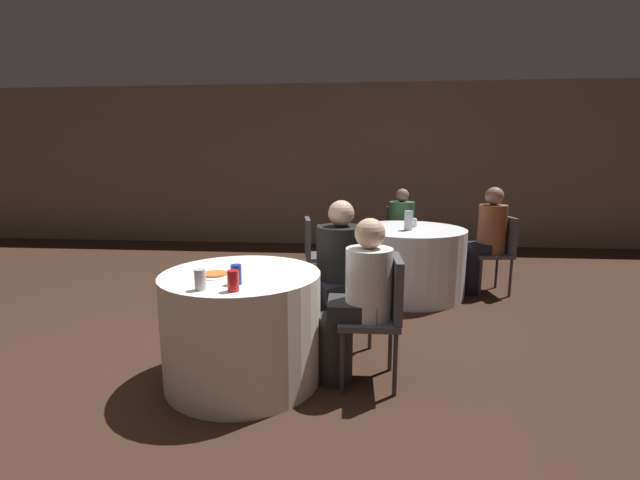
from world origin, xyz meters
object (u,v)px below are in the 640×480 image
(person_white_shirt, at_px, (357,302))
(person_floral_shirt, at_px, (485,241))
(chair_near_northeast, at_px, (349,281))
(chair_far_east, at_px, (498,247))
(pizza_plate_near, at_px, (215,275))
(person_black_shirt, at_px, (335,274))
(soda_can_red, at_px, (233,281))
(chair_far_west, at_px, (316,249))
(chair_far_north, at_px, (400,232))
(bottle_far, at_px, (408,221))
(chair_near_east, at_px, (382,307))
(person_green_jacket, at_px, (402,231))
(soda_can_blue, at_px, (236,274))
(chair_far_southwest, at_px, (338,261))
(soda_can_silver, at_px, (200,280))
(table_near, at_px, (243,326))
(table_far, at_px, (408,261))

(person_white_shirt, xyz_separation_m, person_floral_shirt, (1.43, 2.15, 0.03))
(chair_near_northeast, height_order, chair_far_east, same)
(chair_far_east, distance_m, pizza_plate_near, 3.40)
(person_black_shirt, bearing_deg, soda_can_red, 108.99)
(person_black_shirt, bearing_deg, chair_far_west, -29.04)
(chair_far_north, distance_m, bottle_far, 1.21)
(chair_far_north, bearing_deg, chair_near_northeast, 76.13)
(chair_near_east, distance_m, bottle_far, 1.96)
(person_green_jacket, xyz_separation_m, bottle_far, (-0.03, -1.00, 0.28))
(chair_near_northeast, bearing_deg, chair_far_north, -55.41)
(chair_near_northeast, height_order, soda_can_blue, chair_near_northeast)
(chair_far_west, height_order, chair_far_southwest, same)
(chair_far_east, bearing_deg, person_black_shirt, 125.32)
(pizza_plate_near, relative_size, bottle_far, 1.18)
(person_floral_shirt, bearing_deg, person_white_shirt, 138.37)
(person_black_shirt, bearing_deg, pizza_plate_near, 87.78)
(chair_far_north, xyz_separation_m, soda_can_blue, (-1.31, -3.34, 0.28))
(pizza_plate_near, bearing_deg, chair_far_west, 76.40)
(chair_near_east, height_order, chair_far_southwest, same)
(chair_far_north, xyz_separation_m, soda_can_silver, (-1.48, -3.47, 0.28))
(chair_far_southwest, bearing_deg, person_white_shirt, -35.17)
(person_white_shirt, height_order, person_black_shirt, person_black_shirt)
(table_near, relative_size, chair_far_southwest, 1.22)
(soda_can_blue, bearing_deg, pizza_plate_near, 137.83)
(table_near, xyz_separation_m, soda_can_red, (0.07, -0.40, 0.44))
(chair_far_west, relative_size, person_green_jacket, 0.78)
(table_far, bearing_deg, pizza_plate_near, -125.10)
(table_far, relative_size, soda_can_blue, 10.27)
(table_near, relative_size, soda_can_silver, 8.79)
(person_green_jacket, bearing_deg, chair_far_north, -90.00)
(person_green_jacket, height_order, soda_can_silver, person_green_jacket)
(table_far, distance_m, person_floral_shirt, 0.90)
(person_black_shirt, height_order, bottle_far, person_black_shirt)
(soda_can_silver, distance_m, bottle_far, 2.72)
(person_green_jacket, height_order, person_floral_shirt, person_floral_shirt)
(person_floral_shirt, relative_size, bottle_far, 5.72)
(bottle_far, bearing_deg, chair_near_east, -101.15)
(soda_can_silver, xyz_separation_m, bottle_far, (1.45, 2.30, 0.04))
(table_far, height_order, person_floral_shirt, person_floral_shirt)
(chair_far_west, distance_m, person_green_jacket, 1.47)
(chair_far_west, distance_m, chair_far_southwest, 0.60)
(person_white_shirt, distance_m, person_floral_shirt, 2.58)
(chair_far_east, height_order, chair_far_southwest, same)
(chair_far_east, xyz_separation_m, person_black_shirt, (-1.76, -1.67, 0.09))
(chair_near_east, height_order, chair_near_northeast, same)
(table_far, xyz_separation_m, person_floral_shirt, (0.86, 0.12, 0.23))
(person_green_jacket, bearing_deg, bottle_far, 88.83)
(table_far, relative_size, person_black_shirt, 1.05)
(table_near, distance_m, chair_far_north, 3.37)
(pizza_plate_near, xyz_separation_m, soda_can_blue, (0.20, -0.18, 0.05))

